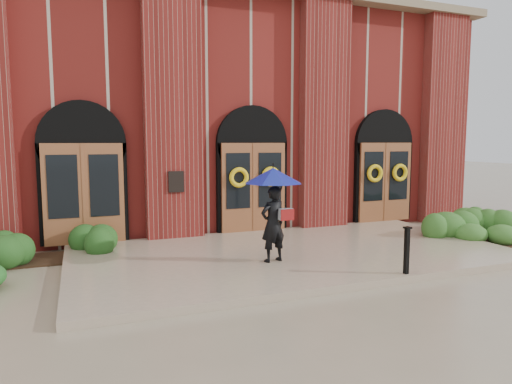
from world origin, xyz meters
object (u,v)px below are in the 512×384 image
man_with_umbrella (273,196)px  hedge_wall_left (54,245)px  metal_post (407,249)px  hedge_wall_right (453,224)px

man_with_umbrella → hedge_wall_left: (-4.38, 2.51, -1.21)m
man_with_umbrella → metal_post: man_with_umbrella is taller
man_with_umbrella → hedge_wall_right: 6.23m
man_with_umbrella → hedge_wall_right: bearing=178.0°
hedge_wall_left → hedge_wall_right: hedge_wall_right is taller
man_with_umbrella → hedge_wall_left: size_ratio=0.75×
hedge_wall_left → man_with_umbrella: bearing=-29.8°
hedge_wall_left → hedge_wall_right: (10.40, -1.44, 0.03)m
hedge_wall_left → metal_post: bearing=-33.8°
man_with_umbrella → metal_post: bearing=126.6°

